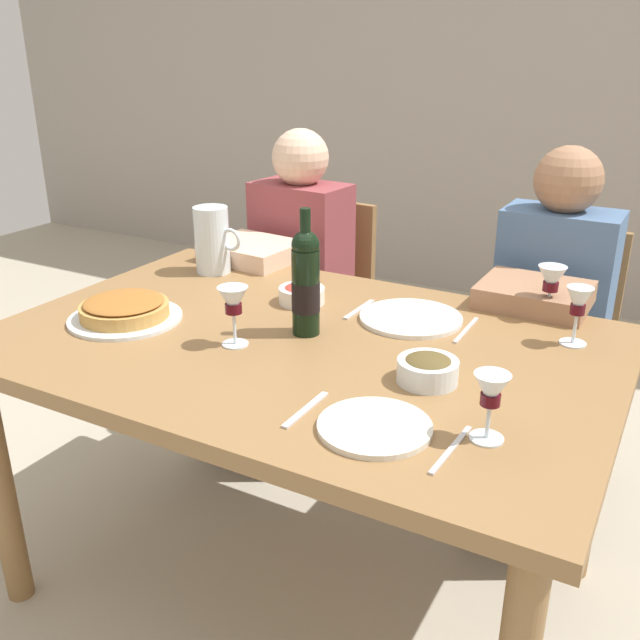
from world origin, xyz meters
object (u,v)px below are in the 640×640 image
Objects in this scene: salad_bowl at (302,293)px; dinner_plate_right_setting at (375,427)px; wine_glass_spare at (578,305)px; chair_right at (554,342)px; diner_left at (283,287)px; baked_tart at (125,310)px; wine_glass_left_diner at (233,303)px; olive_bowl at (428,369)px; chair_left at (319,299)px; wine_glass_right_diner at (551,282)px; dinner_plate_left_setting at (411,318)px; wine_glass_centre at (491,394)px; dining_table at (301,372)px; wine_bottle at (306,283)px; diner_right at (541,333)px; water_pitcher at (213,244)px.

salad_bowl is 0.58× the size of dinner_plate_right_setting.
wine_glass_spare is 0.17× the size of chair_right.
dinner_plate_right_setting is 0.19× the size of diner_left.
baked_tart is 2.00× the size of wine_glass_left_diner.
olive_bowl reaches higher than salad_bowl.
chair_right is (-0.14, 0.62, -0.37)m from wine_glass_spare.
wine_glass_right_diner is at bearing 159.13° from chair_left.
wine_glass_right_diner is 0.76m from dinner_plate_right_setting.
wine_glass_centre is at bearing -54.48° from dinner_plate_left_setting.
chair_right is (0.45, 0.91, -0.17)m from dining_table.
chair_left reaches higher than dining_table.
diner_left is (-0.82, 0.73, -0.17)m from olive_bowl.
wine_bottle is 0.19m from wine_glass_left_diner.
wine_glass_left_diner is at bearing -175.32° from olive_bowl.
diner_left is (-0.65, 0.41, -0.15)m from dinner_plate_left_setting.
salad_bowl is at bearing 39.38° from diner_right.
diner_left is (-0.34, 0.44, -0.17)m from salad_bowl.
chair_left is (-0.80, 0.96, -0.29)m from olive_bowl.
baked_tart is (-0.46, -0.12, 0.12)m from dining_table.
wine_glass_centre is 0.11× the size of diner_left.
dining_table is at bearing 121.70° from chair_left.
wine_glass_right_diner is 0.65× the size of dinner_plate_right_setting.
dining_table is 0.81m from diner_left.
water_pitcher is 1.05m from diner_right.
dining_table is 0.38m from olive_bowl.
wine_bottle reaches higher than dinner_plate_left_setting.
wine_glass_spare is 0.54× the size of dinner_plate_left_setting.
salad_bowl is at bearing 51.09° from chair_right.
wine_glass_centre is at bearing 96.16° from diner_right.
salad_bowl is 0.32m from dinner_plate_left_setting.
diner_right is at bearing 54.67° from wine_bottle.
dinner_plate_right_setting is at bearing -48.46° from salad_bowl.
water_pitcher reaches higher than dinner_plate_left_setting.
wine_glass_right_diner is 1.11m from chair_left.
wine_glass_centre reaches higher than dinner_plate_right_setting.
chair_right is at bearing 63.70° from dining_table.
salad_bowl is 0.80m from chair_left.
wine_glass_centre is 0.15× the size of chair_right.
wine_glass_centre is at bearing -86.99° from wine_glass_right_diner.
wine_bottle is 0.83m from diner_right.
water_pitcher is 1.41× the size of wine_glass_left_diner.
baked_tart is at bearing -161.59° from wine_bottle.
chair_left is at bearing 116.34° from dining_table.
baked_tart is at bearing -84.29° from water_pitcher.
wine_bottle is 0.61m from wine_glass_centre.
baked_tart is 1.09× the size of dinner_plate_left_setting.
wine_glass_left_diner is 1.03× the size of wine_glass_right_diner.
water_pitcher reaches higher than wine_glass_right_diner.
dinner_plate_right_setting is (0.85, -0.63, -0.09)m from water_pitcher.
wine_glass_spare is 0.12× the size of diner_left.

